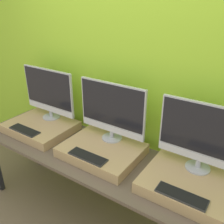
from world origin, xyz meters
name	(u,v)px	position (x,y,z in m)	size (l,w,h in m)	color
wall_back	(126,84)	(0.00, 0.76, 1.30)	(8.00, 0.04, 2.60)	#9ED12D
workbench	(100,162)	(0.00, 0.35, 0.70)	(2.55, 0.69, 0.76)	brown
wooden_riser_left	(41,127)	(-0.77, 0.37, 0.81)	(0.66, 0.52, 0.09)	tan
monitor_left	(49,92)	(-0.77, 0.53, 1.13)	(0.64, 0.18, 0.53)	#B2B2B7
keyboard_left	(25,130)	(-0.77, 0.18, 0.86)	(0.33, 0.11, 0.01)	#2D2D2D
wooden_riser_center	(102,150)	(0.00, 0.37, 0.81)	(0.66, 0.52, 0.09)	tan
monitor_center	(112,110)	(0.00, 0.53, 1.13)	(0.64, 0.18, 0.53)	#B2B2B7
keyboard_center	(88,156)	(0.00, 0.18, 0.86)	(0.33, 0.11, 0.01)	#2D2D2D
wooden_riser_right	(190,184)	(0.77, 0.37, 0.81)	(0.66, 0.52, 0.09)	tan
monitor_right	(203,136)	(0.77, 0.53, 1.13)	(0.64, 0.18, 0.53)	#B2B2B7
keyboard_right	(181,195)	(0.77, 0.18, 0.86)	(0.33, 0.11, 0.01)	#2D2D2D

